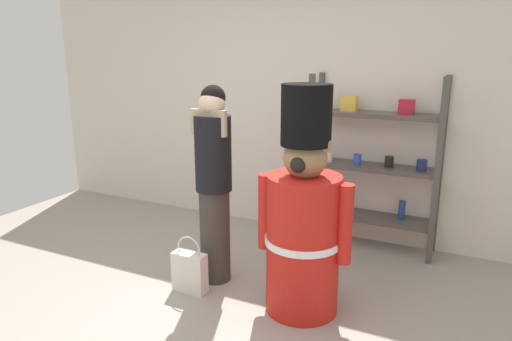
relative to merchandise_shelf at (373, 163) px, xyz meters
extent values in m
plane|color=#9E9389|center=(-0.83, -1.98, -0.83)|extent=(6.40, 6.40, 0.00)
cube|color=silver|center=(-0.83, 0.22, 0.47)|extent=(6.40, 0.12, 2.60)
cube|color=#4C4742|center=(-0.58, -0.15, -0.01)|extent=(0.05, 0.05, 1.66)
cube|color=#4C4742|center=(0.58, -0.15, -0.01)|extent=(0.05, 0.05, 1.66)
cube|color=#4C4742|center=(-0.58, 0.15, -0.01)|extent=(0.05, 0.05, 1.66)
cube|color=#4C4742|center=(0.58, 0.15, -0.01)|extent=(0.05, 0.05, 1.66)
cube|color=#4C4742|center=(0.00, 0.00, -0.54)|extent=(1.15, 0.30, 0.04)
cube|color=#4C4742|center=(0.00, 0.00, -0.04)|extent=(1.15, 0.30, 0.04)
cube|color=#4C4742|center=(0.00, 0.00, 0.46)|extent=(1.15, 0.30, 0.04)
cylinder|color=white|center=(-0.43, -0.03, 0.02)|extent=(0.09, 0.09, 0.08)
cylinder|color=blue|center=(-0.14, -0.04, 0.03)|extent=(0.07, 0.07, 0.10)
cylinder|color=black|center=(0.14, 0.00, 0.03)|extent=(0.08, 0.08, 0.10)
cylinder|color=navy|center=(0.43, -0.02, 0.03)|extent=(0.09, 0.09, 0.10)
cylinder|color=#596B33|center=(-0.29, 0.02, -0.41)|extent=(0.06, 0.06, 0.21)
cylinder|color=navy|center=(0.29, 0.02, -0.43)|extent=(0.06, 0.06, 0.18)
cube|color=gold|center=(-0.26, 0.00, 0.55)|extent=(0.15, 0.12, 0.14)
cube|color=#B21E2D|center=(0.26, 0.00, 0.54)|extent=(0.13, 0.11, 0.13)
cylinder|color=red|center=(-0.19, -1.37, -0.32)|extent=(0.53, 0.53, 1.02)
cylinder|color=white|center=(-0.19, -1.37, -0.29)|extent=(0.55, 0.55, 0.05)
sphere|color=olive|center=(-0.19, -1.37, 0.32)|extent=(0.31, 0.31, 0.31)
sphere|color=olive|center=(-0.32, -1.37, 0.42)|extent=(0.11, 0.11, 0.11)
sphere|color=olive|center=(-0.06, -1.37, 0.42)|extent=(0.11, 0.11, 0.11)
cylinder|color=black|center=(-0.19, -1.37, 0.61)|extent=(0.34, 0.34, 0.41)
cylinder|color=red|center=(-0.49, -1.37, -0.12)|extent=(0.11, 0.11, 0.56)
cylinder|color=red|center=(0.10, -1.37, -0.12)|extent=(0.11, 0.11, 0.56)
sphere|color=black|center=(-0.19, -1.50, 0.30)|extent=(0.11, 0.11, 0.11)
cylinder|color=#38332D|center=(-1.00, -1.24, -0.44)|extent=(0.25, 0.25, 0.78)
cylinder|color=black|center=(-1.00, -1.24, 0.24)|extent=(0.29, 0.29, 0.60)
sphere|color=beige|center=(-1.00, -1.24, 0.63)|extent=(0.20, 0.20, 0.20)
cube|color=tan|center=(-1.00, -1.30, 0.49)|extent=(0.30, 0.04, 0.20)
sphere|color=black|center=(-1.00, -1.22, 0.68)|extent=(0.19, 0.19, 0.19)
cube|color=silver|center=(-1.08, -1.51, -0.67)|extent=(0.28, 0.11, 0.32)
torus|color=silver|center=(-1.08, -1.51, -0.47)|extent=(0.20, 0.01, 0.20)
camera|label=1|loc=(0.85, -4.29, 1.02)|focal=32.50mm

